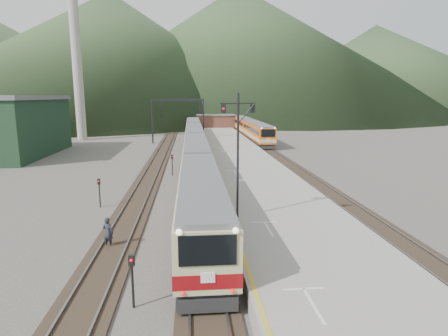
{
  "coord_description": "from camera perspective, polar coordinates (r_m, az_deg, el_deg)",
  "views": [
    {
      "loc": [
        -0.55,
        -14.07,
        8.48
      ],
      "look_at": [
        2.44,
        19.51,
        2.0
      ],
      "focal_mm": 30.0,
      "sensor_mm": 36.0,
      "label": 1
    }
  ],
  "objects": [
    {
      "name": "gantry_far",
      "position": [
        94.15,
        -6.56,
        9.05
      ],
      "size": [
        9.55,
        0.25,
        8.0
      ],
      "color": "black",
      "rests_on": "ground"
    },
    {
      "name": "smokestack",
      "position": [
        79.31,
        -21.51,
        14.87
      ],
      "size": [
        1.8,
        1.8,
        30.0
      ],
      "primitive_type": "cylinder",
      "color": "#9E998E",
      "rests_on": "ground"
    },
    {
      "name": "hill_c",
      "position": [
        250.41,
        21.8,
        13.92
      ],
      "size": [
        160.0,
        160.0,
        50.0
      ],
      "primitive_type": "cone",
      "color": "#293F21",
      "rests_on": "ground"
    },
    {
      "name": "platform",
      "position": [
        53.04,
        1.64,
        2.22
      ],
      "size": [
        8.0,
        100.0,
        1.0
      ],
      "primitive_type": "cube",
      "color": "gray",
      "rests_on": "ground"
    },
    {
      "name": "second_train",
      "position": [
        77.16,
        3.94,
        5.95
      ],
      "size": [
        2.7,
        36.8,
        3.29
      ],
      "color": "#D55A0F",
      "rests_on": "track_second"
    },
    {
      "name": "hill_b",
      "position": [
        247.68,
        2.14,
        17.61
      ],
      "size": [
        220.0,
        220.0,
        75.0
      ],
      "primitive_type": "cone",
      "color": "#293F21",
      "rests_on": "ground"
    },
    {
      "name": "short_signal_c",
      "position": [
        30.36,
        -18.47,
        -3.06
      ],
      "size": [
        0.24,
        0.18,
        2.27
      ],
      "color": "black",
      "rests_on": "ground"
    },
    {
      "name": "gantry_near",
      "position": [
        69.17,
        -7.06,
        8.4
      ],
      "size": [
        9.55,
        0.25,
        8.0
      ],
      "color": "black",
      "rests_on": "ground"
    },
    {
      "name": "short_signal_a",
      "position": [
        16.02,
        -13.82,
        -15.44
      ],
      "size": [
        0.25,
        0.2,
        2.27
      ],
      "color": "black",
      "rests_on": "ground"
    },
    {
      "name": "main_train",
      "position": [
        50.21,
        -4.42,
        3.27
      ],
      "size": [
        2.67,
        73.28,
        3.26
      ],
      "color": "tan",
      "rests_on": "track_main"
    },
    {
      "name": "ground",
      "position": [
        16.44,
        -2.59,
        -20.19
      ],
      "size": [
        400.0,
        400.0,
        0.0
      ],
      "primitive_type": "plane",
      "color": "#47423D",
      "rests_on": "ground"
    },
    {
      "name": "station_shed",
      "position": [
        92.47,
        -1.27,
        7.22
      ],
      "size": [
        9.4,
        4.4,
        3.1
      ],
      "color": "brown",
      "rests_on": "platform"
    },
    {
      "name": "hill_a",
      "position": [
        208.96,
        -16.63,
        16.36
      ],
      "size": [
        180.0,
        180.0,
        60.0
      ],
      "primitive_type": "cone",
      "color": "#293F21",
      "rests_on": "ground"
    },
    {
      "name": "worker",
      "position": [
        22.49,
        -17.26,
        -9.35
      ],
      "size": [
        0.77,
        0.66,
        1.78
      ],
      "primitive_type": "imported",
      "rotation": [
        0.0,
        0.0,
        2.72
      ],
      "color": "#222731",
      "rests_on": "ground"
    },
    {
      "name": "track_second",
      "position": [
        56.04,
        7.4,
        2.16
      ],
      "size": [
        2.6,
        200.0,
        0.23
      ],
      "color": "black",
      "rests_on": "ground"
    },
    {
      "name": "track_far",
      "position": [
        54.91,
        -9.67,
        1.91
      ],
      "size": [
        2.6,
        200.0,
        0.23
      ],
      "color": "black",
      "rests_on": "ground"
    },
    {
      "name": "signal_mast",
      "position": [
        22.66,
        2.13,
        3.67
      ],
      "size": [
        2.19,
        0.47,
        7.66
      ],
      "color": "black",
      "rests_on": "platform"
    },
    {
      "name": "short_signal_b",
      "position": [
        40.77,
        -7.9,
        0.87
      ],
      "size": [
        0.25,
        0.21,
        2.27
      ],
      "color": "black",
      "rests_on": "ground"
    },
    {
      "name": "track_main",
      "position": [
        54.73,
        -4.45,
        2.01
      ],
      "size": [
        2.6,
        200.0,
        0.23
      ],
      "color": "black",
      "rests_on": "ground"
    }
  ]
}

